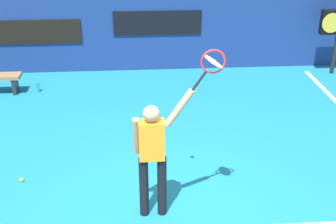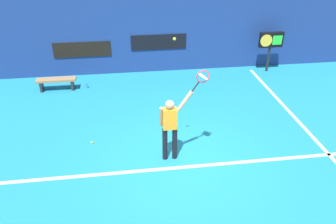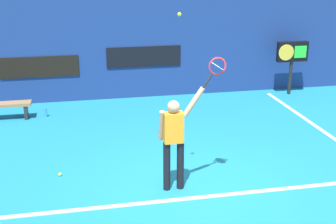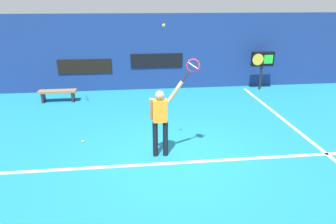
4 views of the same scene
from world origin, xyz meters
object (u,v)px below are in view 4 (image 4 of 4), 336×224
tennis_player (160,118)px  tennis_ball (164,25)px  water_bottle (86,98)px  court_bench (58,93)px  tennis_racket (192,67)px  scoreboard_clock (262,61)px  spare_ball (83,141)px

tennis_player → tennis_ball: (0.10, 0.09, 2.13)m
tennis_player → water_bottle: (-2.48, 4.59, -0.89)m
tennis_ball → court_bench: (-3.63, 4.50, -2.80)m
tennis_racket → court_bench: bearing=132.9°
tennis_player → tennis_ball: bearing=40.9°
tennis_player → water_bottle: bearing=118.4°
court_bench → scoreboard_clock: bearing=4.9°
spare_ball → tennis_ball: bearing=-21.4°
court_bench → water_bottle: size_ratio=5.83×
tennis_racket → tennis_ball: 1.11m
tennis_player → spare_ball: size_ratio=28.20×
scoreboard_clock → water_bottle: 7.40m
tennis_player → scoreboard_clock: bearing=47.8°
water_bottle → spare_ball: water_bottle is taller
scoreboard_clock → spare_ball: (-6.86, -4.36, -1.23)m
tennis_player → tennis_ball: size_ratio=28.20×
tennis_ball → water_bottle: tennis_ball is taller
tennis_player → spare_ball: bearing=155.6°
tennis_player → scoreboard_clock: tennis_player is taller
scoreboard_clock → tennis_player: bearing=-132.2°
water_bottle → spare_ball: bearing=-83.4°
scoreboard_clock → court_bench: (-8.32, -0.71, -0.92)m
court_bench → water_bottle: (1.05, 0.00, -0.22)m
tennis_player → court_bench: (-3.52, 4.59, -0.67)m
scoreboard_clock → court_bench: 8.41m
tennis_racket → scoreboard_clock: bearing=52.6°
scoreboard_clock → court_bench: bearing=-175.1°
tennis_racket → spare_ball: size_ratio=8.78×
tennis_player → spare_ball: 2.46m
tennis_player → tennis_racket: (0.74, -0.00, 1.23)m
court_bench → spare_ball: size_ratio=20.59×
scoreboard_clock → water_bottle: size_ratio=6.79×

